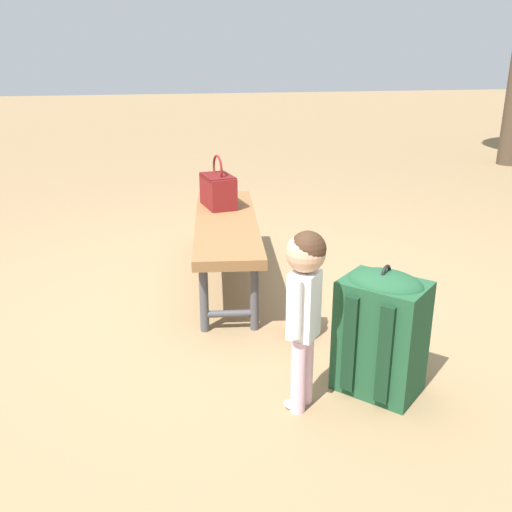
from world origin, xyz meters
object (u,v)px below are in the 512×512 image
Objects in this scene: handbag at (218,189)px; backpack_small at (302,310)px; child_standing at (305,295)px; park_bench at (226,228)px; backpack_large at (382,329)px.

backpack_small is (1.16, 0.28, -0.43)m from handbag.
park_bench is at bearing -176.63° from child_standing.
backpack_large reaches higher than park_bench.
backpack_small is at bearing 163.52° from child_standing.
handbag reaches higher than child_standing.
handbag is 1.84m from backpack_large.
backpack_small is at bearing 18.88° from park_bench.
backpack_small is at bearing -162.23° from backpack_large.
park_bench is 2.02× the size of child_standing.
park_bench is 5.63× the size of backpack_small.
backpack_large is (-0.06, 0.39, -0.23)m from child_standing.
handbag is at bearing -177.41° from child_standing.
handbag is (-0.33, 0.01, 0.18)m from park_bench.
child_standing is (1.49, 0.09, 0.14)m from park_bench.
park_bench is at bearing -161.12° from backpack_small.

